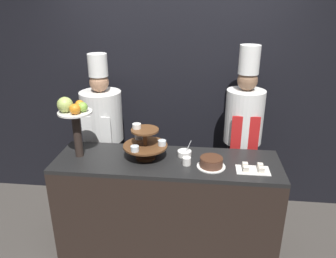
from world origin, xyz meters
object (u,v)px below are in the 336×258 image
object	(u,v)px
fruit_pedestal	(73,115)
cup_white	(187,161)
cake_round	(211,162)
tiered_stand	(145,143)
cake_square_tray	(253,169)
chef_center_left	(243,131)
serving_bowl_far	(184,153)
chef_left	(103,131)

from	to	relation	value
fruit_pedestal	cup_white	size ratio (longest dim) A/B	7.56
cake_round	cup_white	size ratio (longest dim) A/B	3.29
tiered_stand	cake_square_tray	distance (m)	0.93
fruit_pedestal	cake_round	bearing A→B (deg)	-3.53
cake_square_tray	chef_center_left	size ratio (longest dim) A/B	0.15
cup_white	chef_center_left	distance (m)	0.80
tiered_stand	cup_white	xyz separation A→B (m)	(0.37, -0.08, -0.11)
fruit_pedestal	serving_bowl_far	bearing A→B (deg)	6.57
chef_left	cake_square_tray	bearing A→B (deg)	-24.34
chef_left	fruit_pedestal	bearing A→B (deg)	-96.43
cup_white	cake_square_tray	distance (m)	0.54
fruit_pedestal	cake_round	xyz separation A→B (m)	(1.17, -0.07, -0.35)
cake_round	cake_square_tray	bearing A→B (deg)	-4.58
cake_square_tray	serving_bowl_far	xyz separation A→B (m)	(-0.57, 0.21, 0.01)
tiered_stand	serving_bowl_far	size ratio (longest dim) A/B	2.57
cake_round	chef_center_left	bearing A→B (deg)	63.26
fruit_pedestal	cake_square_tray	xyz separation A→B (m)	(1.51, -0.10, -0.37)
cake_round	serving_bowl_far	distance (m)	0.30
fruit_pedestal	cake_square_tray	world-z (taller)	fruit_pedestal
fruit_pedestal	chef_left	xyz separation A→B (m)	(0.06, 0.56, -0.38)
cake_square_tray	chef_left	xyz separation A→B (m)	(-1.45, 0.65, -0.00)
cake_round	cake_square_tray	size ratio (longest dim) A/B	0.88
cake_square_tray	chef_left	world-z (taller)	chef_left
cake_round	cup_white	world-z (taller)	cake_round
tiered_stand	cake_square_tray	size ratio (longest dim) A/B	1.43
serving_bowl_far	fruit_pedestal	bearing A→B (deg)	-173.43
tiered_stand	chef_center_left	xyz separation A→B (m)	(0.89, 0.53, -0.07)
tiered_stand	chef_left	distance (m)	0.77
chef_left	chef_center_left	bearing A→B (deg)	0.00
tiered_stand	cake_round	bearing A→B (deg)	-9.86
fruit_pedestal	chef_center_left	bearing A→B (deg)	20.44
tiered_stand	fruit_pedestal	size ratio (longest dim) A/B	0.70
tiered_stand	cake_round	xyz separation A→B (m)	(0.57, -0.10, -0.11)
serving_bowl_far	chef_center_left	bearing A→B (deg)	39.14
fruit_pedestal	cup_white	world-z (taller)	fruit_pedestal
cake_square_tray	chef_center_left	xyz separation A→B (m)	(-0.02, 0.65, 0.06)
fruit_pedestal	cake_round	world-z (taller)	fruit_pedestal
fruit_pedestal	chef_left	distance (m)	0.67
cake_square_tray	chef_center_left	world-z (taller)	chef_center_left
cup_white	cake_square_tray	size ratio (longest dim) A/B	0.27
chef_center_left	tiered_stand	bearing A→B (deg)	-149.24
cake_round	cake_square_tray	distance (m)	0.34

